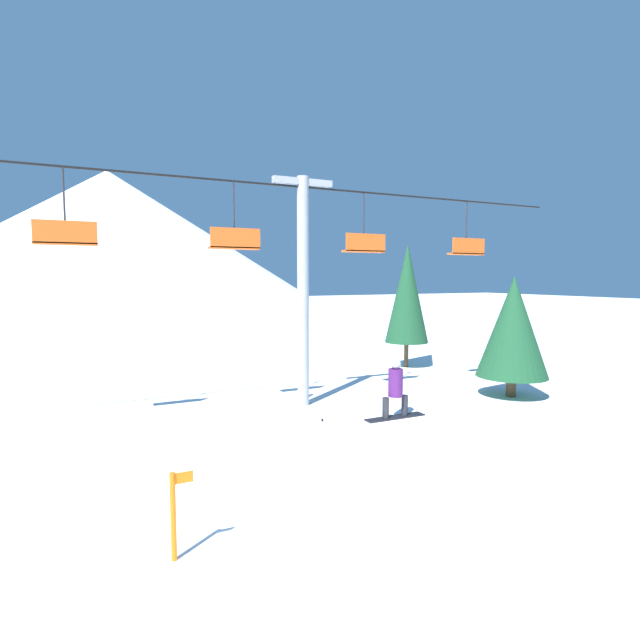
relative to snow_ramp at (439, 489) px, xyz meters
name	(u,v)px	position (x,y,z in m)	size (l,w,h in m)	color
ground_plane	(396,561)	(-1.10, -0.21, -1.01)	(220.00, 220.00, 0.00)	white
mountain_ridge	(109,240)	(-1.10, 78.34, 9.71)	(68.54, 68.54, 21.44)	silver
snow_ramp	(439,489)	(0.00, 0.00, 0.00)	(2.86, 4.21, 2.02)	white
snowboarder	(395,389)	(-0.02, 1.43, 1.64)	(1.38, 0.31, 1.27)	black
chairlift	(303,268)	(1.82, 10.29, 4.31)	(25.27, 0.44, 8.77)	#9E9EA3
pine_tree_near	(513,327)	(10.19, 7.75, 1.93)	(2.90, 2.90, 5.04)	#4C3823
pine_tree_far	(407,294)	(10.30, 15.30, 3.07)	(2.37, 2.37, 6.79)	#4C3823
trail_marker	(174,514)	(-4.60, 1.53, -0.15)	(0.41, 0.10, 1.60)	orange
distant_skier	(301,383)	(2.13, 11.23, -0.34)	(0.24, 0.24, 1.23)	black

